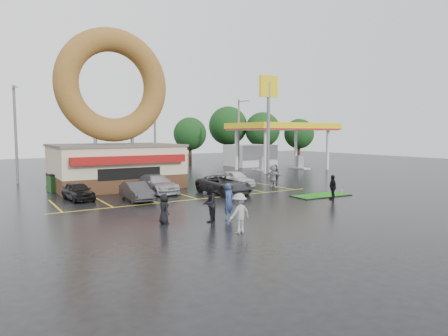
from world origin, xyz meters
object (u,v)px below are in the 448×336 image
streetlight_right (239,132)px  car_dgrey (136,191)px  car_black (78,191)px  car_white (235,178)px  streetlight_left (16,132)px  car_grey (224,184)px  putting_green (321,195)px  shell_sign (268,107)px  dumpster (60,183)px  car_silver (156,184)px  person_blue (229,201)px  donut_shop (114,135)px  gas_station (268,140)px  person_cameraman (333,187)px  streetlight_mid (155,132)px

streetlight_right → car_dgrey: (-19.88, -16.78, -4.14)m
car_black → car_white: (13.24, 0.17, 0.07)m
streetlight_left → car_grey: 20.42m
car_white → putting_green: 8.21m
streetlight_left → car_grey: streetlight_left is taller
car_white → shell_sign: bearing=27.2°
car_grey → dumpster: size_ratio=2.85×
streetlight_left → car_white: streetlight_left is taller
shell_sign → car_black: (-20.25, -4.53, -6.76)m
shell_sign → car_grey: bearing=-143.8°
streetlight_left → putting_green: size_ratio=1.98×
putting_green → car_white: bearing=107.6°
car_white → car_silver: bearing=174.9°
car_dgrey → person_blue: size_ratio=1.97×
donut_shop → putting_green: size_ratio=2.97×
dumpster → putting_green: 20.55m
donut_shop → streetlight_left: 9.87m
car_black → car_grey: car_grey is taller
car_white → dumpster: (-13.49, 5.13, -0.04)m
car_silver → car_white: bearing=-6.3°
gas_station → car_white: (-14.01, -13.29, -3.01)m
streetlight_left → donut_shop: bearing=-44.8°
streetlight_left → dumpster: size_ratio=5.00×
car_silver → dumpster: bearing=134.6°
streetlight_right → car_silver: 22.80m
gas_station → shell_sign: size_ratio=1.29×
donut_shop → putting_green: (11.46, -13.13, -4.43)m
putting_green → streetlight_left: bearing=132.6°
car_black → car_white: size_ratio=0.90×
gas_station → person_cameraman: 25.87m
car_black → dumpster: 5.31m
streetlight_mid → person_blue: (-5.72, -24.30, -3.80)m
donut_shop → shell_sign: size_ratio=1.27×
streetlight_mid → car_grey: 16.84m
donut_shop → car_silver: size_ratio=2.76×
shell_sign → streetlight_mid: bearing=135.3°
car_black → car_dgrey: car_dgrey is taller
dumpster → donut_shop: bearing=-4.1°
car_silver → person_cameraman: size_ratio=2.82×
gas_station → streetlight_right: bearing=166.3°
streetlight_left → person_blue: size_ratio=4.57×
gas_station → donut_shop: bearing=-160.9°
putting_green → streetlight_mid: bearing=101.9°
car_grey → streetlight_right: bearing=48.9°
car_silver → gas_station: bearing=25.9°
car_black → car_dgrey: 4.11m
streetlight_left → car_black: streetlight_left is taller
shell_sign → car_silver: shell_sign is taller
donut_shop → streetlight_mid: size_ratio=1.50×
streetlight_right → car_silver: size_ratio=1.84×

